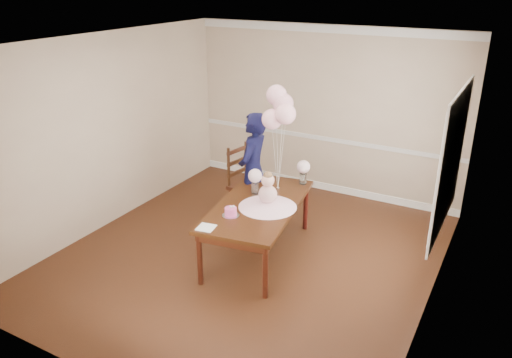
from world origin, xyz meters
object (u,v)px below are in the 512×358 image
Objects in this scene: birthday_cake at (231,211)px; woman at (253,171)px; dining_chair_seat at (249,187)px; dining_table_top at (258,205)px.

woman reaches higher than birthday_cake.
birthday_cake is 1.46m from dining_chair_seat.
woman reaches higher than dining_chair_seat.
dining_table_top is 13.33× the size of birthday_cake.
dining_table_top is 0.48m from birthday_cake.
woman is at bearing 114.62° from dining_table_top.
birthday_cake is 0.09× the size of woman.
birthday_cake is (-0.12, -0.46, 0.08)m from dining_table_top.
dining_table_top is at bearing -43.45° from dining_chair_seat.
birthday_cake reaches higher than dining_chair_seat.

